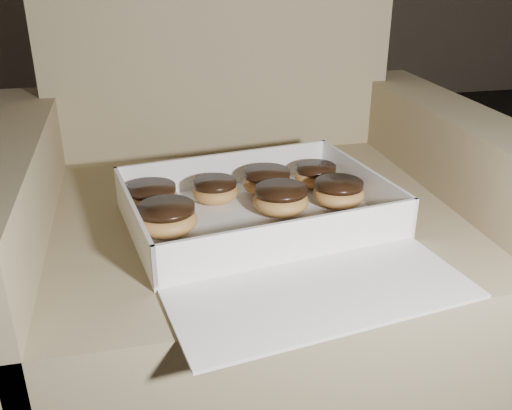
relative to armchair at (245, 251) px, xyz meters
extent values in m
plane|color=black|center=(0.33, -0.08, -0.30)|extent=(4.50, 4.50, 0.00)
cube|color=#988961|center=(0.00, -0.05, -0.09)|extent=(0.72, 0.72, 0.42)
cube|color=#988961|center=(0.00, 0.28, 0.38)|extent=(0.72, 0.14, 0.52)
cube|color=#988961|center=(-0.39, -0.05, -0.02)|extent=(0.12, 0.72, 0.56)
cube|color=#988961|center=(0.39, -0.05, -0.02)|extent=(0.12, 0.72, 0.56)
cube|color=white|center=(-0.01, -0.12, 0.13)|extent=(0.44, 0.36, 0.01)
cube|color=white|center=(-0.03, 0.02, 0.16)|extent=(0.40, 0.07, 0.06)
cube|color=white|center=(0.02, -0.27, 0.16)|extent=(0.40, 0.07, 0.06)
cube|color=white|center=(-0.20, -0.15, 0.16)|extent=(0.05, 0.30, 0.06)
cube|color=white|center=(0.19, -0.09, 0.16)|extent=(0.05, 0.30, 0.06)
cube|color=#DB585B|center=(0.19, -0.09, 0.16)|extent=(0.05, 0.29, 0.05)
cube|color=white|center=(0.03, -0.35, 0.13)|extent=(0.41, 0.23, 0.01)
ellipsoid|color=#D9934B|center=(-0.17, -0.06, 0.15)|extent=(0.09, 0.09, 0.04)
cylinder|color=black|center=(-0.17, -0.06, 0.17)|extent=(0.08, 0.08, 0.01)
ellipsoid|color=#D9934B|center=(0.13, -0.02, 0.15)|extent=(0.08, 0.08, 0.04)
cylinder|color=black|center=(0.13, -0.02, 0.17)|extent=(0.07, 0.07, 0.01)
ellipsoid|color=#D9934B|center=(0.03, -0.04, 0.15)|extent=(0.09, 0.09, 0.04)
cylinder|color=black|center=(0.03, -0.04, 0.17)|extent=(0.08, 0.08, 0.01)
ellipsoid|color=#D9934B|center=(-0.15, -0.15, 0.15)|extent=(0.09, 0.09, 0.04)
cylinder|color=black|center=(-0.15, -0.15, 0.17)|extent=(0.09, 0.09, 0.01)
ellipsoid|color=#D9934B|center=(0.14, -0.11, 0.15)|extent=(0.09, 0.09, 0.04)
cylinder|color=black|center=(0.14, -0.11, 0.17)|extent=(0.08, 0.08, 0.01)
ellipsoid|color=#D9934B|center=(-0.06, -0.05, 0.15)|extent=(0.08, 0.08, 0.04)
cylinder|color=black|center=(-0.06, -0.05, 0.17)|extent=(0.07, 0.07, 0.01)
ellipsoid|color=#D9934B|center=(0.04, -0.12, 0.15)|extent=(0.09, 0.09, 0.04)
cylinder|color=black|center=(0.04, -0.12, 0.17)|extent=(0.08, 0.08, 0.01)
ellipsoid|color=black|center=(0.03, -0.24, 0.13)|extent=(0.01, 0.01, 0.00)
ellipsoid|color=black|center=(0.08, -0.23, 0.13)|extent=(0.01, 0.01, 0.00)
ellipsoid|color=black|center=(0.01, -0.22, 0.13)|extent=(0.01, 0.01, 0.00)
ellipsoid|color=black|center=(-0.10, -0.27, 0.13)|extent=(0.01, 0.01, 0.00)
ellipsoid|color=black|center=(0.01, -0.18, 0.13)|extent=(0.01, 0.01, 0.00)
camera|label=1|loc=(-0.19, -0.94, 0.54)|focal=40.00mm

